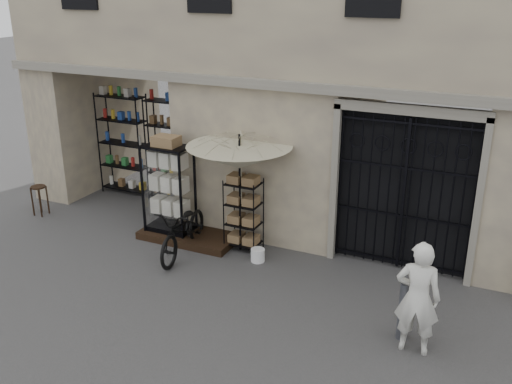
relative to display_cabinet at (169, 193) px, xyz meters
The scene contains 14 objects.
ground 3.35m from the display_cabinet, 28.68° to the right, with size 80.00×80.00×0.00m, color black.
main_building 5.15m from the display_cabinet, 41.12° to the left, with size 14.00×4.00×9.00m, color tan.
shop_recess 2.17m from the display_cabinet, 143.21° to the left, with size 3.00×1.70×3.00m, color black.
shop_shelving 2.49m from the display_cabinet, 134.58° to the left, with size 2.70×0.50×2.50m, color black.
iron_gate 4.66m from the display_cabinet, ahead, with size 2.50×0.21×3.00m.
step_platform 0.98m from the display_cabinet, ahead, with size 2.00×0.90×0.15m, color black.
display_cabinet is the anchor object (origin of this frame).
wire_rack 1.66m from the display_cabinet, ahead, with size 0.68×0.52×1.46m.
market_umbrella 1.93m from the display_cabinet, ahead, with size 2.07×2.09×2.83m.
white_bucket 2.28m from the display_cabinet, ahead, with size 0.26×0.26×0.25m, color white.
bicycle 1.31m from the display_cabinet, 40.22° to the right, with size 0.68×1.02×1.94m, color black.
wooden_stool 3.38m from the display_cabinet, behind, with size 0.41×0.41×0.68m.
steel_bollard 5.36m from the display_cabinet, 17.48° to the right, with size 0.17×0.17×0.92m, color slate.
shopkeeper 5.68m from the display_cabinet, 19.07° to the right, with size 0.63×1.72×0.41m, color silver.
Camera 1 is at (3.34, -7.53, 5.05)m, focal length 40.00 mm.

